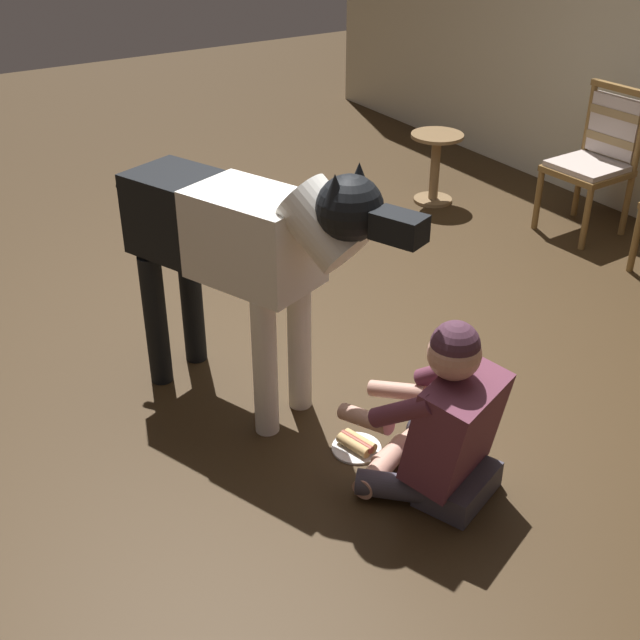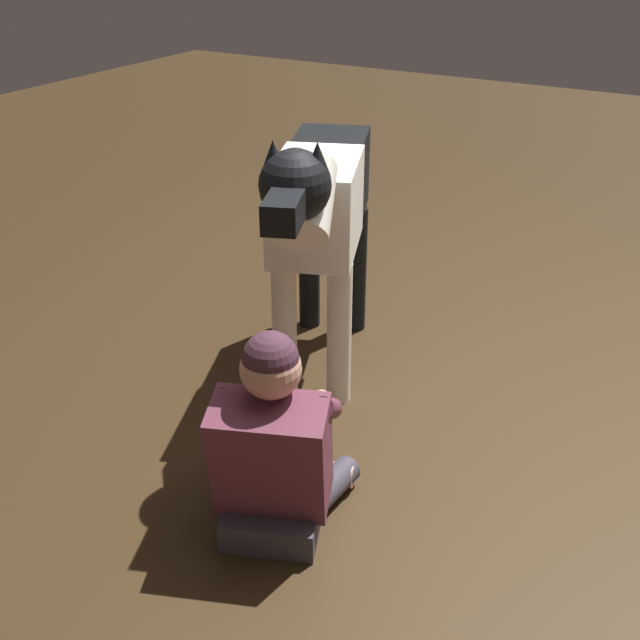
{
  "view_description": "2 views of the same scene",
  "coord_description": "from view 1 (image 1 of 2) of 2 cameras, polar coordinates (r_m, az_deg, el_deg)",
  "views": [
    {
      "loc": [
        3.07,
        -2.17,
        2.35
      ],
      "look_at": [
        0.52,
        -0.57,
        0.6
      ],
      "focal_mm": 46.31,
      "sensor_mm": 36.0,
      "label": 1
    },
    {
      "loc": [
        2.89,
        0.89,
        2.02
      ],
      "look_at": [
        0.59,
        -0.44,
        0.58
      ],
      "focal_mm": 42.99,
      "sensor_mm": 36.0,
      "label": 2
    }
  ],
  "objects": [
    {
      "name": "dining_chair_left_of_pair",
      "position": [
        5.95,
        18.66,
        10.82
      ],
      "size": [
        0.48,
        0.49,
        0.98
      ],
      "color": "brown",
      "rests_on": "ground"
    },
    {
      "name": "ground_plane",
      "position": [
        4.43,
        2.64,
        -1.95
      ],
      "size": [
        14.53,
        14.53,
        0.0
      ],
      "primitive_type": "plane",
      "color": "#362513"
    },
    {
      "name": "person_sitting_on_floor",
      "position": [
        3.37,
        8.53,
        -7.15
      ],
      "size": [
        0.71,
        0.61,
        0.8
      ],
      "color": "#403C48",
      "rests_on": "ground"
    },
    {
      "name": "hot_dog_on_plate",
      "position": [
        3.72,
        2.55,
        -8.61
      ],
      "size": [
        0.22,
        0.22,
        0.06
      ],
      "color": "white",
      "rests_on": "ground"
    },
    {
      "name": "large_dog",
      "position": [
        3.61,
        -5.34,
        5.33
      ],
      "size": [
        1.58,
        0.75,
        1.3
      ],
      "color": "white",
      "rests_on": "ground"
    },
    {
      "name": "round_side_table",
      "position": [
        6.26,
        7.98,
        10.76
      ],
      "size": [
        0.38,
        0.38,
        0.52
      ],
      "color": "brown",
      "rests_on": "ground"
    }
  ]
}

